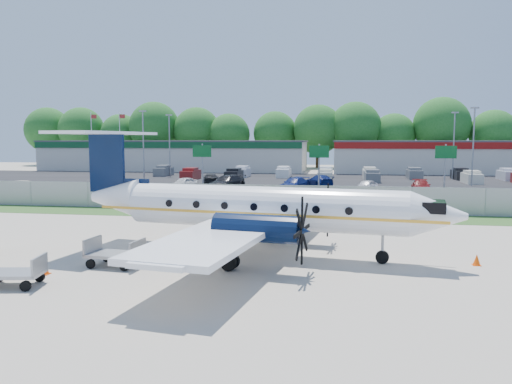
# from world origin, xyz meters

# --- Properties ---
(ground) EXTENTS (170.00, 170.00, 0.00)m
(ground) POSITION_xyz_m (0.00, 0.00, 0.00)
(ground) COLOR #B9AD9C
(ground) RESTS_ON ground
(grass_verge) EXTENTS (170.00, 4.00, 0.02)m
(grass_verge) POSITION_xyz_m (0.00, 12.00, 0.01)
(grass_verge) COLOR #2D561E
(grass_verge) RESTS_ON ground
(access_road) EXTENTS (170.00, 8.00, 0.02)m
(access_road) POSITION_xyz_m (0.00, 19.00, 0.01)
(access_road) COLOR black
(access_road) RESTS_ON ground
(parking_lot) EXTENTS (170.00, 32.00, 0.02)m
(parking_lot) POSITION_xyz_m (0.00, 40.00, 0.01)
(parking_lot) COLOR black
(parking_lot) RESTS_ON ground
(perimeter_fence) EXTENTS (120.00, 0.06, 1.99)m
(perimeter_fence) POSITION_xyz_m (0.00, 14.00, 1.00)
(perimeter_fence) COLOR gray
(perimeter_fence) RESTS_ON ground
(building_west) EXTENTS (46.40, 12.40, 5.24)m
(building_west) POSITION_xyz_m (-24.00, 61.98, 2.63)
(building_west) COLOR silver
(building_west) RESTS_ON ground
(building_east) EXTENTS (44.40, 12.40, 5.24)m
(building_east) POSITION_xyz_m (26.00, 61.98, 2.63)
(building_east) COLOR silver
(building_east) RESTS_ON ground
(sign_left) EXTENTS (1.80, 0.26, 5.00)m
(sign_left) POSITION_xyz_m (-8.00, 22.91, 3.61)
(sign_left) COLOR gray
(sign_left) RESTS_ON ground
(sign_mid) EXTENTS (1.80, 0.26, 5.00)m
(sign_mid) POSITION_xyz_m (3.00, 22.91, 3.61)
(sign_mid) COLOR gray
(sign_mid) RESTS_ON ground
(sign_right) EXTENTS (1.80, 0.26, 5.00)m
(sign_right) POSITION_xyz_m (14.00, 22.91, 3.61)
(sign_right) COLOR gray
(sign_right) RESTS_ON ground
(flagpole_west) EXTENTS (1.06, 0.12, 10.00)m
(flagpole_west) POSITION_xyz_m (-35.92, 55.00, 5.64)
(flagpole_west) COLOR white
(flagpole_west) RESTS_ON ground
(flagpole_east) EXTENTS (1.06, 0.12, 10.00)m
(flagpole_east) POSITION_xyz_m (-30.92, 55.00, 5.64)
(flagpole_east) COLOR white
(flagpole_east) RESTS_ON ground
(light_pole_nw) EXTENTS (0.90, 0.35, 9.09)m
(light_pole_nw) POSITION_xyz_m (-20.00, 38.00, 5.23)
(light_pole_nw) COLOR gray
(light_pole_nw) RESTS_ON ground
(light_pole_ne) EXTENTS (0.90, 0.35, 9.09)m
(light_pole_ne) POSITION_xyz_m (20.00, 38.00, 5.23)
(light_pole_ne) COLOR gray
(light_pole_ne) RESTS_ON ground
(light_pole_sw) EXTENTS (0.90, 0.35, 9.09)m
(light_pole_sw) POSITION_xyz_m (-20.00, 48.00, 5.23)
(light_pole_sw) COLOR gray
(light_pole_sw) RESTS_ON ground
(light_pole_se) EXTENTS (0.90, 0.35, 9.09)m
(light_pole_se) POSITION_xyz_m (20.00, 48.00, 5.23)
(light_pole_se) COLOR gray
(light_pole_se) RESTS_ON ground
(tree_line) EXTENTS (112.00, 6.00, 14.00)m
(tree_line) POSITION_xyz_m (0.00, 74.00, 0.00)
(tree_line) COLOR #1C5C1B
(tree_line) RESTS_ON ground
(aircraft) EXTENTS (18.92, 18.59, 5.79)m
(aircraft) POSITION_xyz_m (0.98, -0.17, 2.24)
(aircraft) COLOR white
(aircraft) RESTS_ON ground
(baggage_cart_near) EXTENTS (2.38, 1.68, 1.14)m
(baggage_cart_near) POSITION_xyz_m (-6.97, -6.75, 0.53)
(baggage_cart_near) COLOR gray
(baggage_cart_near) RESTS_ON ground
(baggage_cart_far) EXTENTS (2.38, 1.56, 1.19)m
(baggage_cart_far) POSITION_xyz_m (-4.52, -3.35, 0.55)
(baggage_cart_far) COLOR gray
(baggage_cart_far) RESTS_ON ground
(cone_nose) EXTENTS (0.34, 0.34, 0.49)m
(cone_nose) POSITION_xyz_m (10.73, -0.62, 0.23)
(cone_nose) COLOR #FF5108
(cone_nose) RESTS_ON ground
(cone_port_wing) EXTENTS (0.37, 0.37, 0.52)m
(cone_port_wing) POSITION_xyz_m (-6.75, -5.01, 0.25)
(cone_port_wing) COLOR #FF5108
(cone_port_wing) RESTS_ON ground
(cone_starboard_wing) EXTENTS (0.34, 0.34, 0.48)m
(cone_starboard_wing) POSITION_xyz_m (-3.64, 9.95, 0.23)
(cone_starboard_wing) COLOR #FF5108
(cone_starboard_wing) RESTS_ON ground
(road_car_west) EXTENTS (6.41, 3.73, 1.68)m
(road_car_west) POSITION_xyz_m (-23.36, 18.26, 0.00)
(road_car_west) COLOR beige
(road_car_west) RESTS_ON ground
(road_car_mid) EXTENTS (4.19, 2.70, 1.30)m
(road_car_mid) POSITION_xyz_m (2.86, 20.02, 0.00)
(road_car_mid) COLOR navy
(road_car_mid) RESTS_ON ground
(parked_car_a) EXTENTS (2.64, 4.05, 1.28)m
(parked_car_a) POSITION_xyz_m (-11.96, 29.46, 0.00)
(parked_car_a) COLOR silver
(parked_car_a) RESTS_ON ground
(parked_car_b) EXTENTS (3.81, 5.72, 1.54)m
(parked_car_b) POSITION_xyz_m (-7.18, 29.67, 0.00)
(parked_car_b) COLOR black
(parked_car_b) RESTS_ON ground
(parked_car_c) EXTENTS (3.35, 5.04, 1.36)m
(parked_car_c) POSITION_xyz_m (0.12, 29.81, 0.00)
(parked_car_c) COLOR navy
(parked_car_c) RESTS_ON ground
(parked_car_d) EXTENTS (2.82, 4.06, 1.28)m
(parked_car_d) POSITION_xyz_m (7.61, 29.10, 0.00)
(parked_car_d) COLOR silver
(parked_car_d) RESTS_ON ground
(parked_car_e) EXTENTS (2.14, 4.54, 1.28)m
(parked_car_e) POSITION_xyz_m (13.10, 29.75, 0.00)
(parked_car_e) COLOR maroon
(parked_car_e) RESTS_ON ground
(parked_car_f) EXTENTS (3.05, 5.01, 1.36)m
(parked_car_f) POSITION_xyz_m (-10.14, 34.20, 0.00)
(parked_car_f) COLOR black
(parked_car_f) RESTS_ON ground
(parked_car_g) EXTENTS (3.61, 4.93, 1.33)m
(parked_car_g) POSITION_xyz_m (2.64, 35.14, 0.00)
(parked_car_g) COLOR navy
(parked_car_g) RESTS_ON ground
(far_parking_rows) EXTENTS (56.00, 10.00, 1.60)m
(far_parking_rows) POSITION_xyz_m (0.00, 45.00, 0.00)
(far_parking_rows) COLOR gray
(far_parking_rows) RESTS_ON ground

